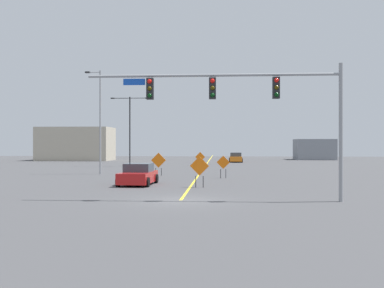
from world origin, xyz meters
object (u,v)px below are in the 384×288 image
(construction_sign_right_shoulder, at_px, (159,161))
(traffic_signal_assembly, at_px, (247,97))
(car_red_mid, at_px, (138,175))
(car_orange_passing, at_px, (236,158))
(street_lamp_mid_left, at_px, (130,125))
(construction_sign_median_near, at_px, (223,164))
(construction_sign_median_far, at_px, (199,168))
(street_lamp_mid_right, at_px, (99,118))
(construction_sign_left_shoulder, at_px, (200,158))

(construction_sign_right_shoulder, bearing_deg, traffic_signal_assembly, -68.08)
(construction_sign_right_shoulder, relative_size, car_red_mid, 0.47)
(car_orange_passing, bearing_deg, street_lamp_mid_left, -134.60)
(street_lamp_mid_left, bearing_deg, construction_sign_right_shoulder, -69.47)
(construction_sign_median_near, xyz_separation_m, construction_sign_right_shoulder, (-5.66, 2.46, 0.10))
(traffic_signal_assembly, distance_m, car_orange_passing, 45.97)
(construction_sign_median_far, distance_m, car_orange_passing, 39.41)
(construction_sign_median_near, relative_size, car_red_mid, 0.43)
(street_lamp_mid_left, relative_size, construction_sign_median_near, 4.67)
(car_red_mid, bearing_deg, street_lamp_mid_right, 118.24)
(traffic_signal_assembly, xyz_separation_m, construction_sign_median_near, (-1.09, 14.32, -3.92))
(street_lamp_mid_left, relative_size, street_lamp_mid_right, 0.90)
(traffic_signal_assembly, distance_m, car_red_mid, 11.52)
(car_red_mid, bearing_deg, street_lamp_mid_left, 103.06)
(car_orange_passing, bearing_deg, construction_sign_median_near, -93.75)
(traffic_signal_assembly, height_order, construction_sign_median_far, traffic_signal_assembly)
(car_red_mid, bearing_deg, construction_sign_median_far, -20.23)
(construction_sign_median_near, xyz_separation_m, car_orange_passing, (2.06, 31.43, -0.47))
(street_lamp_mid_left, height_order, construction_sign_median_near, street_lamp_mid_left)
(traffic_signal_assembly, bearing_deg, street_lamp_mid_right, 124.07)
(traffic_signal_assembly, xyz_separation_m, street_lamp_mid_left, (-12.49, 32.10, 0.05))
(construction_sign_median_near, bearing_deg, street_lamp_mid_left, 122.66)
(street_lamp_mid_right, relative_size, car_red_mid, 2.24)
(construction_sign_left_shoulder, relative_size, car_orange_passing, 0.46)
(construction_sign_median_near, bearing_deg, construction_sign_median_far, -101.30)
(street_lamp_mid_right, relative_size, car_orange_passing, 2.32)
(construction_sign_right_shoulder, bearing_deg, car_red_mid, -91.08)
(construction_sign_median_near, height_order, construction_sign_right_shoulder, construction_sign_right_shoulder)
(traffic_signal_assembly, bearing_deg, construction_sign_median_near, 94.35)
(car_orange_passing, bearing_deg, car_red_mid, -101.83)
(car_red_mid, bearing_deg, car_orange_passing, 78.17)
(street_lamp_mid_left, xyz_separation_m, construction_sign_right_shoulder, (5.74, -15.32, -3.88))
(street_lamp_mid_right, bearing_deg, car_orange_passing, 63.68)
(construction_sign_right_shoulder, bearing_deg, car_orange_passing, 75.07)
(street_lamp_mid_right, xyz_separation_m, car_orange_passing, (13.48, 27.25, -4.48))
(traffic_signal_assembly, bearing_deg, construction_sign_right_shoulder, 111.92)
(construction_sign_median_far, height_order, construction_sign_median_near, construction_sign_median_far)
(street_lamp_mid_left, xyz_separation_m, construction_sign_left_shoulder, (8.93, -5.53, -3.92))
(street_lamp_mid_left, relative_size, car_red_mid, 2.01)
(street_lamp_mid_left, xyz_separation_m, car_red_mid, (5.57, -24.02, -4.48))
(construction_sign_left_shoulder, distance_m, construction_sign_median_near, 12.50)
(street_lamp_mid_left, bearing_deg, traffic_signal_assembly, -68.74)
(street_lamp_mid_left, distance_m, car_orange_passing, 19.68)
(street_lamp_mid_right, bearing_deg, construction_sign_median_near, -20.09)
(construction_sign_left_shoulder, distance_m, construction_sign_median_far, 20.08)
(street_lamp_mid_left, distance_m, construction_sign_median_near, 21.49)
(construction_sign_median_far, bearing_deg, traffic_signal_assembly, -67.85)
(street_lamp_mid_left, xyz_separation_m, street_lamp_mid_right, (-0.02, -13.60, 0.04))
(construction_sign_right_shoulder, height_order, car_red_mid, construction_sign_right_shoulder)
(construction_sign_median_far, bearing_deg, car_red_mid, 159.77)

